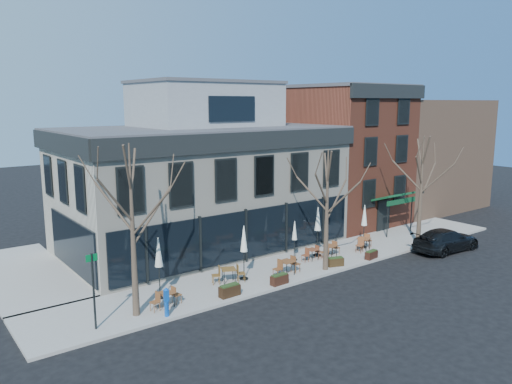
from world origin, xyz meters
TOP-DOWN VIEW (x-y plane):
  - ground at (0.00, 0.00)m, footprint 120.00×120.00m
  - sidewalk_front at (3.25, -2.15)m, footprint 33.50×4.70m
  - sidewalk_side at (-11.25, 6.00)m, footprint 4.50×12.00m
  - corner_building at (0.07, 5.07)m, footprint 18.39×10.39m
  - red_brick_building at (13.00, 4.98)m, footprint 8.20×11.78m
  - bg_building at (23.00, 6.00)m, footprint 12.00×12.00m
  - tree_corner at (-8.49, -3.20)m, footprint 3.93×3.98m
  - tree_mid at (3.01, -3.90)m, footprint 3.50×3.55m
  - tree_right at (12.01, -3.90)m, footprint 3.72×3.77m
  - sign_pole at (-10.50, -3.50)m, footprint 0.50×0.10m
  - parked_sedan at (12.39, -5.78)m, footprint 5.32×2.46m
  - call_box at (-7.45, -4.18)m, footprint 0.27×0.27m
  - cafe_set_0 at (-7.00, -3.23)m, footprint 1.74×0.78m
  - cafe_set_1 at (-2.78, -2.32)m, footprint 1.90×1.16m
  - cafe_set_2 at (0.56, -3.26)m, footprint 1.93×0.82m
  - cafe_set_3 at (3.58, -2.16)m, footprint 1.63×0.67m
  - cafe_set_4 at (4.95, -2.39)m, footprint 1.81×0.84m
  - cafe_set_5 at (7.81, -2.64)m, footprint 1.92×1.04m
  - umbrella_0 at (-6.71, -2.01)m, footprint 0.50×0.50m
  - umbrella_1 at (-1.79, -2.38)m, footprint 0.49×0.49m
  - umbrella_2 at (2.70, -1.48)m, footprint 0.40×0.40m
  - umbrella_3 at (4.48, -1.68)m, footprint 0.51×0.51m
  - umbrella_4 at (8.19, -2.29)m, footprint 0.47×0.47m
  - planter_0 at (-3.80, -3.93)m, footprint 1.11×0.47m
  - planter_1 at (-0.73, -4.16)m, footprint 1.03×0.44m
  - planter_2 at (3.89, -3.84)m, footprint 1.05×0.69m
  - planter_3 at (6.73, -4.20)m, footprint 0.99×0.50m

SIDE VIEW (x-z plane):
  - ground at x=0.00m, z-range 0.00..0.00m
  - sidewalk_front at x=3.25m, z-range 0.00..0.15m
  - sidewalk_side at x=-11.25m, z-range 0.00..0.15m
  - planter_3 at x=6.73m, z-range 0.15..0.68m
  - planter_2 at x=3.89m, z-range 0.15..0.70m
  - planter_1 at x=-0.73m, z-range 0.15..0.72m
  - planter_0 at x=-3.80m, z-range 0.15..0.76m
  - cafe_set_3 at x=3.58m, z-range 0.16..1.02m
  - cafe_set_0 at x=-7.00m, z-range 0.16..1.06m
  - cafe_set_4 at x=4.95m, z-range 0.16..1.09m
  - cafe_set_1 at x=-2.78m, z-range 0.16..1.15m
  - cafe_set_5 at x=7.81m, z-range 0.16..1.15m
  - cafe_set_2 at x=0.56m, z-range 0.16..1.17m
  - parked_sedan at x=12.39m, z-range 0.00..1.51m
  - call_box at x=-7.45m, z-range 0.19..1.57m
  - umbrella_2 at x=2.70m, z-range 0.66..3.15m
  - sign_pole at x=-10.50m, z-range 0.37..3.77m
  - umbrella_4 at x=8.19m, z-range 0.76..3.70m
  - umbrella_1 at x=-1.79m, z-range 0.78..3.83m
  - umbrella_0 at x=-6.71m, z-range 0.79..3.91m
  - umbrella_3 at x=4.48m, z-range 0.80..3.96m
  - tree_mid at x=3.01m, z-range 0.27..7.31m
  - tree_right at x=12.01m, z-range 0.28..7.76m
  - tree_corner at x=-8.49m, z-range 0.29..8.21m
  - corner_building at x=0.07m, z-range -0.83..10.27m
  - bg_building at x=23.00m, z-range 0.00..10.00m
  - red_brick_building at x=13.00m, z-range 0.05..11.22m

